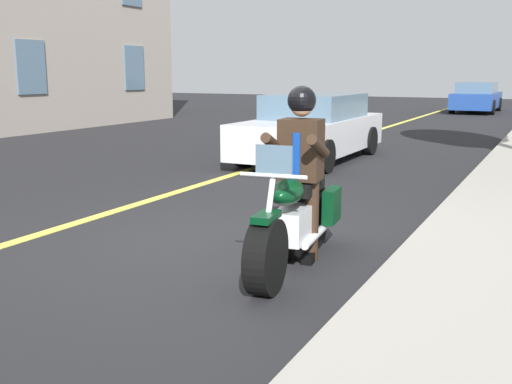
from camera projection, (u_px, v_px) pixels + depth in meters
The scene contains 6 objects.
ground_plane at pixel (212, 244), 6.70m from camera, with size 80.00×80.00×0.00m, color black.
lane_center_stripe at pixel (75, 223), 7.59m from camera, with size 60.00×0.16×0.01m, color #E5DB4C.
motorcycle_main at pixel (295, 220), 5.89m from camera, with size 2.22×0.76×1.26m.
rider_main at pixel (301, 158), 5.95m from camera, with size 0.67×0.60×1.74m.
car_silver at pixel (312, 128), 12.91m from camera, with size 4.60×1.92×1.40m.
car_dark at pixel (477, 97), 28.10m from camera, with size 4.60×1.92×1.40m.
Camera 1 is at (5.55, 3.35, 1.87)m, focal length 42.49 mm.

